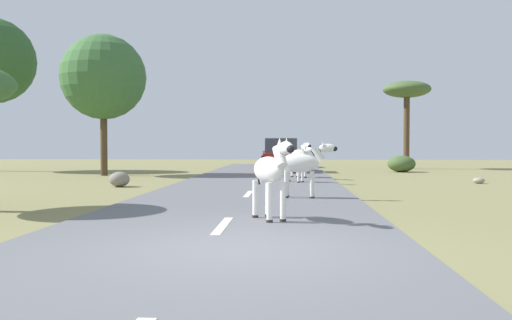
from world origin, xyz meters
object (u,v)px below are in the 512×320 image
Objects in this scene: bush_0 at (401,164)px; zebra_1 at (303,164)px; zebra_0 at (300,156)px; rock_2 at (479,181)px; zebra_2 at (296,160)px; rock_1 at (119,179)px; car_1 at (281,156)px; zebra_3 at (271,171)px; car_0 at (277,154)px; tree_5 at (407,92)px; tree_4 at (103,77)px.

zebra_1 is at bearing -111.03° from bush_0.
rock_2 is (6.68, -2.42, -0.87)m from zebra_0.
zebra_1 is (-0.10, -8.75, -0.03)m from zebra_0.
zebra_2 is 0.94× the size of bush_0.
rock_1 is (-11.85, -10.72, -0.18)m from bush_0.
zebra_3 is at bearing 89.22° from car_1.
car_1 reaches higher than zebra_1.
car_1 is 6.27× the size of rock_1.
rock_1 is at bearing -111.21° from car_0.
car_0 is at bearing -171.28° from zebra_1.
tree_5 is 7.58× the size of rock_1.
rock_2 is (15.83, -4.16, -4.51)m from tree_4.
zebra_0 is 1.06× the size of bush_0.
zebra_0 is 0.97× the size of zebra_1.
tree_5 reaches higher than zebra_1.
zebra_2 reaches higher than rock_2.
tree_5 reaches higher than zebra_2.
zebra_1 is 0.24× the size of tree_4.
zebra_3 reaches higher than rock_2.
car_1 is 9.81m from tree_4.
car_1 reaches higher than rock_1.
zebra_1 reaches higher than rock_2.
zebra_3 is 1.05× the size of bush_0.
car_1 is 9.47m from tree_5.
zebra_1 is at bearing 39.16° from zebra_2.
rock_1 is (-5.44, -10.22, -0.59)m from car_1.
zebra_2 is 0.90× the size of zebra_3.
zebra_2 reaches higher than rock_1.
zebra_3 reaches higher than bush_0.
tree_4 is at bearing -133.53° from zebra_1.
zebra_1 is at bearing 92.16° from car_1.
zebra_0 is at bearing 37.38° from rock_1.
zebra_2 is 0.26× the size of tree_5.
bush_0 is at bearing 42.14° from rock_1.
zebra_2 is at bearing -118.73° from zebra_3.
tree_4 is (-8.28, -3.66, 3.77)m from car_1.
zebra_3 is 0.23× the size of tree_4.
tree_5 reaches higher than rock_2.
car_1 reaches higher than zebra_0.
rock_1 is 13.22m from rock_2.
zebra_2 is 0.21× the size of tree_4.
tree_5 is (6.63, 9.79, 3.64)m from zebra_0.
zebra_1 is 3.67× the size of rock_2.
car_0 reaches higher than bush_0.
rock_2 is (7.88, -14.29, -0.74)m from car_0.
zebra_1 is at bearing -124.80° from zebra_3.
car_1 is at bearing 23.83° from tree_4.
tree_4 is at bearing 113.38° from rock_1.
zebra_1 is 1.16× the size of zebra_2.
tree_4 is at bearing -78.91° from zebra_2.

